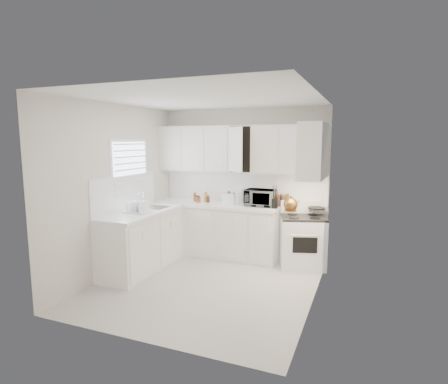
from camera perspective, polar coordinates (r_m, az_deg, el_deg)
The scene contains 35 objects.
floor at distance 5.38m, azimuth -2.85°, elevation -14.31°, with size 3.20×3.20×0.00m, color beige.
ceiling at distance 5.00m, azimuth -3.07°, elevation 14.40°, with size 3.20×3.20×0.00m, color white.
wall_back at distance 6.50m, azimuth 2.94°, elevation 1.49°, with size 3.00×3.00×0.00m, color silver.
wall_front at distance 3.66m, azimuth -13.49°, elevation -4.00°, with size 3.00×3.00×0.00m, color silver.
wall_left at distance 5.81m, azimuth -16.52°, elevation 0.35°, with size 3.20×3.20×0.00m, color silver.
wall_right at distance 4.61m, azimuth 14.24°, elevation -1.52°, with size 3.20×3.20×0.00m, color silver.
window_blinds at distance 6.05m, azimuth -14.42°, elevation 3.12°, with size 0.06×0.96×1.06m, color white, non-canonical shape.
lower_cabinets_back at distance 6.52m, azimuth -1.24°, elevation -6.09°, with size 2.22×0.60×0.90m, color silver, non-canonical shape.
lower_cabinets_left at distance 5.96m, azimuth -12.70°, elevation -7.66°, with size 0.60×1.60×0.90m, color silver, non-canonical shape.
countertop_back at distance 6.41m, azimuth -1.29°, elevation -1.99°, with size 2.24×0.64×0.05m, color white.
countertop_left at distance 5.85m, azimuth -12.77°, elevation -3.19°, with size 0.64×1.62×0.05m, color white.
backsplash_back at distance 6.50m, azimuth 2.90°, elevation 0.82°, with size 2.98×0.02×0.55m, color white.
backsplash_left at distance 5.97m, azimuth -15.24°, elevation -0.12°, with size 0.02×1.60×0.55m, color white.
upper_cabinets_back at distance 6.33m, azimuth 2.47°, elevation 3.13°, with size 3.00×0.33×0.80m, color silver, non-canonical shape.
upper_cabinets_right at distance 5.42m, azimuth 13.73°, elevation 2.04°, with size 0.33×0.90×0.80m, color silver, non-canonical shape.
sink at distance 6.11m, azimuth -10.96°, elevation -1.27°, with size 0.42×0.38×0.30m, color gray, non-canonical shape.
stove at distance 6.05m, azimuth 12.27°, elevation -6.57°, with size 0.70×0.57×1.07m, color white, non-canonical shape.
tea_kettle at distance 5.81m, azimuth 10.42°, elevation -1.76°, with size 0.28×0.23×0.25m, color brown, non-canonical shape.
frying_pan at distance 6.09m, azimuth 14.32°, elevation -2.40°, with size 0.27×0.46×0.04m, color black, non-canonical shape.
microwave at distance 6.16m, azimuth 5.75°, elevation -0.62°, with size 0.50×0.28×0.34m, color gray.
rice_cooker at distance 6.28m, azimuth 0.81°, elevation -0.90°, with size 0.23×0.23×0.23m, color white, non-canonical shape.
paper_towel at distance 6.40m, azimuth 2.80°, elevation -0.57°, with size 0.12×0.12×0.27m, color white.
utensil_crock at distance 5.97m, azimuth 7.92°, elevation -0.69°, with size 0.13×0.13×0.39m, color black, non-canonical shape.
dish_rack at distance 5.72m, azimuth -13.42°, elevation -2.14°, with size 0.38×0.29×0.21m, color white, non-canonical shape.
spice_left_0 at distance 6.70m, azimuth -4.48°, elevation -0.79°, with size 0.06×0.06×0.13m, color #974329.
spice_left_1 at distance 6.59m, azimuth -4.24°, elevation -0.94°, with size 0.06×0.06×0.13m, color #407226.
spice_left_2 at distance 6.64m, azimuth -3.32°, elevation -0.86°, with size 0.06×0.06×0.13m, color #C23B19.
spice_left_3 at distance 6.52m, azimuth -3.05°, elevation -1.02°, with size 0.06×0.06×0.13m, color gold.
spice_left_4 at distance 6.57m, azimuth -2.13°, elevation -0.94°, with size 0.06×0.06×0.13m, color #582319.
sauce_right_0 at distance 6.24m, azimuth 7.55°, elevation -1.22°, with size 0.06×0.06×0.19m, color #C23B19.
sauce_right_1 at distance 6.17m, azimuth 7.91°, elevation -1.33°, with size 0.06×0.06×0.19m, color gold.
sauce_right_2 at distance 6.22m, azimuth 8.53°, elevation -1.28°, with size 0.06×0.06×0.19m, color #582319.
sauce_right_3 at distance 6.15m, azimuth 8.90°, elevation -1.39°, with size 0.06×0.06×0.19m, color black.
sauce_right_4 at distance 6.19m, azimuth 9.52°, elevation -1.34°, with size 0.06×0.06×0.19m, color #974329.
sauce_right_5 at distance 6.12m, azimuth 9.91°, elevation -1.45°, with size 0.06×0.06×0.19m, color #407226.
Camera 1 is at (2.08, -4.51, 2.06)m, focal length 29.13 mm.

